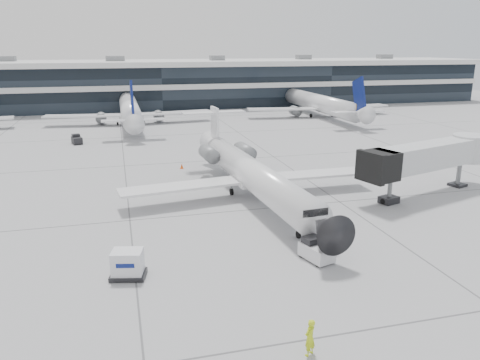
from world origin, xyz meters
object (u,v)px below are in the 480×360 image
object	(u,v)px
regional_jet	(251,172)
cargo_uld	(128,264)
jet_bridge	(434,155)
ramp_worker	(310,337)
baggage_tug	(316,250)

from	to	relation	value
regional_jet	cargo_uld	distance (m)	19.09
jet_bridge	cargo_uld	world-z (taller)	jet_bridge
ramp_worker	cargo_uld	distance (m)	13.43
regional_jet	baggage_tug	size ratio (longest dim) A/B	11.70
regional_jet	cargo_uld	xyz separation A→B (m)	(-12.45, -14.37, -1.63)
regional_jet	cargo_uld	world-z (taller)	regional_jet
ramp_worker	jet_bridge	bearing A→B (deg)	-169.60
cargo_uld	ramp_worker	bearing A→B (deg)	-38.35
jet_bridge	ramp_worker	size ratio (longest dim) A/B	8.61
jet_bridge	cargo_uld	distance (m)	32.82
cargo_uld	regional_jet	bearing A→B (deg)	62.28
baggage_tug	cargo_uld	size ratio (longest dim) A/B	1.08
baggage_tug	cargo_uld	bearing A→B (deg)	160.07
ramp_worker	cargo_uld	xyz separation A→B (m)	(-8.35, 10.51, -0.05)
jet_bridge	ramp_worker	world-z (taller)	jet_bridge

